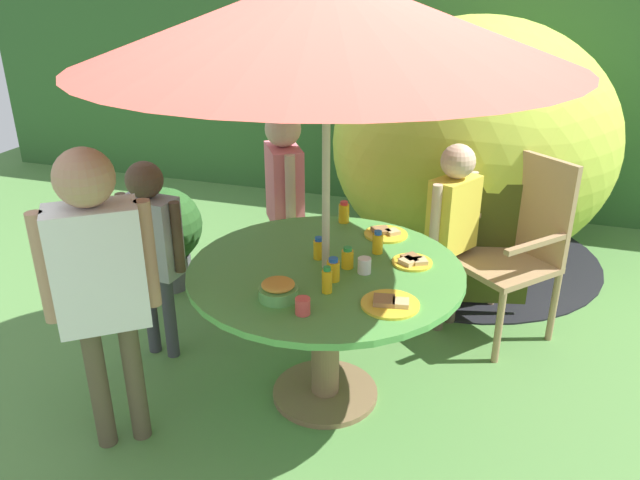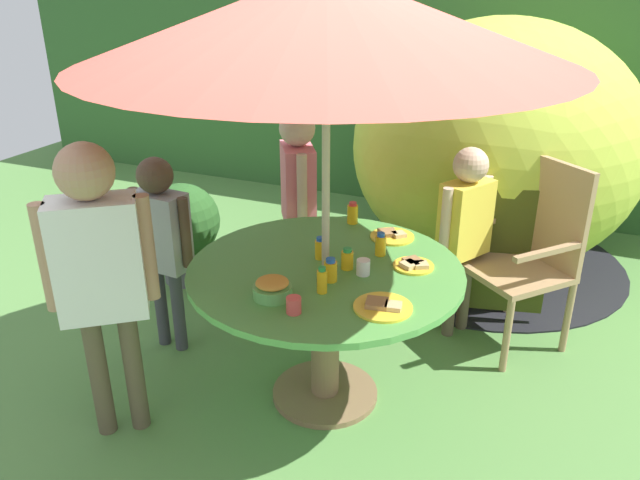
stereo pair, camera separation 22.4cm
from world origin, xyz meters
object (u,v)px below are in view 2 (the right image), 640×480
at_px(plate_front_edge, 383,306).
at_px(cup_near, 294,305).
at_px(child_in_pink_shirt, 298,185).
at_px(juice_bottle_far_right, 320,249).
at_px(potted_plant, 183,227).
at_px(child_in_white_shirt, 98,259).
at_px(patio_umbrella, 326,18).
at_px(plate_near_left, 414,265).
at_px(snack_bowl, 272,288).
at_px(child_in_grey_shirt, 161,231).
at_px(dome_tent, 495,149).
at_px(juice_bottle_center_back, 322,281).
at_px(cup_far, 363,267).
at_px(child_in_yellow_shirt, 465,219).
at_px(wooden_chair, 531,247).
at_px(garden_table, 325,298).
at_px(juice_bottle_mid_right, 331,270).
at_px(juice_bottle_near_right, 381,245).
at_px(juice_bottle_far_left, 347,259).
at_px(juice_bottle_mid_left, 353,213).
at_px(plate_center_front, 392,236).

bearing_deg(plate_front_edge, cup_near, -151.83).
xyz_separation_m(child_in_pink_shirt, juice_bottle_far_right, (0.47, -0.76, -0.02)).
relative_size(potted_plant, child_in_white_shirt, 0.50).
bearing_deg(patio_umbrella, plate_near_left, 23.19).
relative_size(potted_plant, snack_bowl, 4.15).
xyz_separation_m(patio_umbrella, plate_front_edge, (0.36, -0.26, -1.09)).
xyz_separation_m(child_in_grey_shirt, child_in_white_shirt, (0.20, -0.68, 0.17)).
relative_size(dome_tent, potted_plant, 3.48).
relative_size(potted_plant, plate_front_edge, 2.84).
height_order(juice_bottle_center_back, cup_far, juice_bottle_center_back).
bearing_deg(child_in_yellow_shirt, wooden_chair, 133.22).
height_order(garden_table, child_in_pink_shirt, child_in_pink_shirt).
height_order(child_in_yellow_shirt, snack_bowl, child_in_yellow_shirt).
height_order(potted_plant, plate_front_edge, plate_front_edge).
xyz_separation_m(plate_near_left, juice_bottle_mid_right, (-0.31, -0.28, 0.04)).
xyz_separation_m(child_in_yellow_shirt, cup_near, (-0.45, -1.31, 0.04)).
relative_size(child_in_white_shirt, cup_far, 19.01).
bearing_deg(juice_bottle_near_right, potted_plant, 159.51).
bearing_deg(patio_umbrella, juice_bottle_far_left, 16.91).
height_order(child_in_white_shirt, plate_front_edge, child_in_white_shirt).
bearing_deg(juice_bottle_mid_left, plate_center_front, -22.54).
distance_m(garden_table, child_in_grey_shirt, 1.00).
distance_m(dome_tent, juice_bottle_far_left, 1.93).
bearing_deg(garden_table, wooden_chair, 48.83).
bearing_deg(plate_front_edge, juice_bottle_center_back, 173.78).
xyz_separation_m(wooden_chair, child_in_white_shirt, (-1.64, -1.57, 0.31)).
bearing_deg(child_in_yellow_shirt, cup_far, 10.12).
xyz_separation_m(garden_table, snack_bowl, (-0.10, -0.35, 0.21)).
distance_m(snack_bowl, juice_bottle_near_right, 0.65).
distance_m(plate_center_front, cup_near, 0.90).
distance_m(plate_center_front, plate_near_left, 0.35).
xyz_separation_m(garden_table, potted_plant, (-1.39, 0.82, -0.17)).
bearing_deg(cup_near, wooden_chair, 60.05).
bearing_deg(juice_bottle_center_back, child_in_white_shirt, -157.03).
distance_m(child_in_pink_shirt, child_in_white_shirt, 1.47).
distance_m(child_in_yellow_shirt, child_in_grey_shirt, 1.67).
bearing_deg(patio_umbrella, wooden_chair, 48.83).
bearing_deg(plate_near_left, child_in_white_shirt, -146.98).
xyz_separation_m(garden_table, juice_bottle_far_left, (0.10, 0.03, 0.21)).
xyz_separation_m(patio_umbrella, juice_bottle_far_right, (-0.06, 0.08, -1.05)).
bearing_deg(snack_bowl, wooden_chair, 54.26).
xyz_separation_m(plate_front_edge, juice_bottle_far_left, (-0.27, 0.29, 0.04)).
xyz_separation_m(dome_tent, cup_far, (-0.30, -1.92, -0.09)).
distance_m(plate_near_left, juice_bottle_center_back, 0.50).
relative_size(snack_bowl, juice_bottle_far_right, 1.50).
bearing_deg(cup_near, juice_bottle_center_back, 79.26).
relative_size(patio_umbrella, wooden_chair, 1.94).
relative_size(potted_plant, child_in_yellow_shirt, 0.61).
relative_size(child_in_yellow_shirt, cup_near, 16.18).
height_order(plate_front_edge, juice_bottle_center_back, juice_bottle_center_back).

